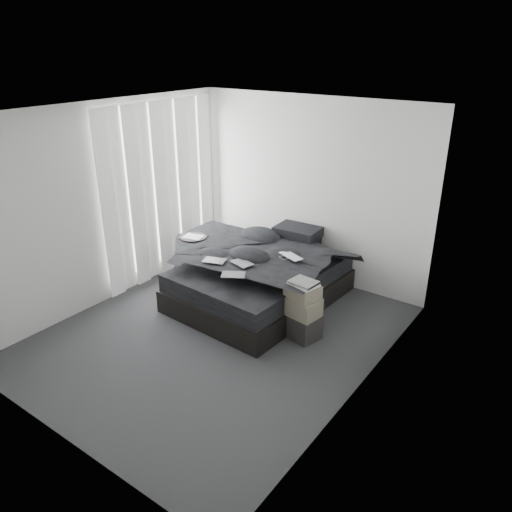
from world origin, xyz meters
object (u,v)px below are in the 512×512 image
Objects in this scene: box_lower at (302,325)px; side_stand at (194,260)px; bed at (260,290)px; laptop at (288,252)px.

side_stand is at bearing 170.09° from box_lower.
side_stand reaches higher than bed.
bed is 0.77m from laptop.
bed is at bearing -154.50° from laptop.
box_lower is at bearing -22.74° from bed.
laptop is 0.97m from box_lower.
box_lower is (0.52, -0.49, -0.65)m from laptop.
side_stand is (-1.49, -0.13, -0.45)m from laptop.
bed is 3.13× the size of side_stand.
side_stand is 1.75× the size of box_lower.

